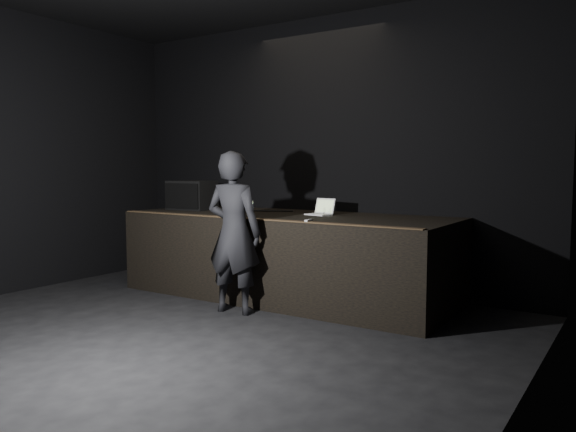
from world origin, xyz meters
The scene contains 11 objects.
ground centered at (0.00, 0.00, 0.00)m, with size 7.00×7.00×0.00m, color black.
room_walls centered at (0.00, 0.00, 2.02)m, with size 6.10×7.10×3.52m.
stage_riser centered at (0.00, 2.73, 0.50)m, with size 4.00×1.50×1.00m, color black.
riser_lip centered at (0.00, 2.02, 1.01)m, with size 3.92×0.10×0.01m, color brown.
stage_monitor centered at (-1.50, 2.68, 1.19)m, with size 0.61×0.46×0.39m.
cable centered at (-0.60, 2.91, 1.01)m, with size 0.02×0.02×0.97m, color black.
laptop centered at (0.37, 2.91, 1.05)m, with size 0.32×0.30×0.19m.
beer_can centered at (-0.29, 2.38, 1.09)m, with size 0.07×0.07×0.18m.
plastic_cup centered at (0.60, 2.64, 1.05)m, with size 0.09×0.09×0.11m, color white.
wii_remote centered at (0.69, 2.08, 1.01)m, with size 0.03×0.15×0.03m, color white.
person centered at (-0.07, 1.78, 0.87)m, with size 0.63×0.42×1.74m, color black.
Camera 1 is at (3.68, -2.92, 1.57)m, focal length 35.00 mm.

